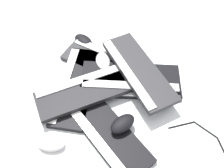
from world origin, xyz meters
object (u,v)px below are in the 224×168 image
object	(u,v)px
keyboard_1	(105,130)
keyboard_5	(138,70)
keyboard_3	(107,64)
keyboard_6	(87,90)
keyboard_2	(132,84)
keyboard_4	(130,78)
mouse_3	(116,57)
mouse_1	(83,40)
mouse_5	(123,124)
keyboard_0	(76,86)
mouse_2	(51,143)
mouse_0	(103,61)

from	to	relation	value
keyboard_1	keyboard_5	world-z (taller)	keyboard_5
keyboard_3	keyboard_5	size ratio (longest dim) A/B	1.01
keyboard_6	keyboard_3	bearing A→B (deg)	-110.94
keyboard_1	keyboard_2	world-z (taller)	same
keyboard_4	keyboard_2	bearing A→B (deg)	119.75
keyboard_2	keyboard_6	world-z (taller)	keyboard_6
keyboard_3	mouse_3	size ratio (longest dim) A/B	4.20
keyboard_6	mouse_1	size ratio (longest dim) A/B	4.18
keyboard_2	mouse_5	xyz separation A→B (m)	(0.03, 0.22, 0.04)
keyboard_3	mouse_5	world-z (taller)	mouse_5
keyboard_5	keyboard_6	distance (m)	0.24
keyboard_2	keyboard_6	xyz separation A→B (m)	(0.20, 0.07, 0.03)
keyboard_3	keyboard_0	bearing A→B (deg)	48.11
keyboard_5	mouse_3	xyz separation A→B (m)	(0.10, -0.09, -0.02)
mouse_2	mouse_5	distance (m)	0.29
keyboard_0	keyboard_5	bearing A→B (deg)	-167.14
mouse_1	mouse_3	bearing A→B (deg)	-177.35
mouse_3	mouse_5	bearing A→B (deg)	110.82
keyboard_3	keyboard_5	bearing A→B (deg)	151.93
keyboard_4	keyboard_1	bearing A→B (deg)	69.40
keyboard_4	keyboard_5	world-z (taller)	keyboard_5
keyboard_0	mouse_0	xyz separation A→B (m)	(-0.11, -0.12, 0.04)
keyboard_0	keyboard_5	world-z (taller)	keyboard_5
keyboard_0	mouse_2	size ratio (longest dim) A/B	4.10
keyboard_5	keyboard_1	bearing A→B (deg)	65.54
keyboard_3	keyboard_5	xyz separation A→B (m)	(-0.15, 0.08, 0.06)
mouse_0	mouse_2	xyz separation A→B (m)	(0.17, 0.41, -0.03)
keyboard_1	keyboard_3	xyz separation A→B (m)	(0.02, -0.35, 0.00)
keyboard_0	mouse_5	size ratio (longest dim) A/B	4.10
mouse_2	keyboard_6	bearing A→B (deg)	-113.02
keyboard_3	mouse_2	size ratio (longest dim) A/B	4.20
keyboard_1	keyboard_2	xyz separation A→B (m)	(-0.10, -0.24, 0.00)
keyboard_6	mouse_1	world-z (taller)	keyboard_6
mouse_2	mouse_3	world-z (taller)	mouse_3
mouse_5	keyboard_1	bearing A→B (deg)	-30.51
keyboard_0	keyboard_3	world-z (taller)	same
keyboard_3	mouse_2	bearing A→B (deg)	66.99
mouse_1	mouse_0	bearing A→B (deg)	165.24
keyboard_3	mouse_1	size ratio (longest dim) A/B	4.20
keyboard_3	keyboard_4	bearing A→B (deg)	139.12
mouse_2	mouse_5	bearing A→B (deg)	-160.55
mouse_5	mouse_1	bearing A→B (deg)	-108.18
keyboard_2	mouse_0	xyz separation A→B (m)	(0.14, -0.10, 0.04)
mouse_2	mouse_3	distance (m)	0.49
keyboard_5	mouse_5	world-z (taller)	keyboard_5
keyboard_0	mouse_1	size ratio (longest dim) A/B	4.10
keyboard_3	mouse_3	bearing A→B (deg)	-163.91
keyboard_3	keyboard_4	distance (m)	0.16
keyboard_1	keyboard_4	distance (m)	0.27
keyboard_1	keyboard_4	bearing A→B (deg)	-110.60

